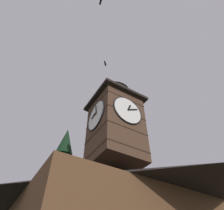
{
  "coord_description": "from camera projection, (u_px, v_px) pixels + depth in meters",
  "views": [
    {
      "loc": [
        8.89,
        9.09,
        1.24
      ],
      "look_at": [
        2.06,
        -2.09,
        13.86
      ],
      "focal_mm": 33.15,
      "sensor_mm": 36.0,
      "label": 1
    }
  ],
  "objects": [
    {
      "name": "clock_tower",
      "position": [
        115.0,
        121.0,
        17.08
      ],
      "size": [
        4.22,
        4.22,
        9.09
      ],
      "color": "#4C3323",
      "rests_on": "building_main"
    },
    {
      "name": "flying_bird_high",
      "position": [
        105.0,
        64.0,
        22.8
      ],
      "size": [
        0.54,
        0.57,
        0.12
      ],
      "color": "black"
    },
    {
      "name": "flying_bird_low",
      "position": [
        101.0,
        0.0,
        17.36
      ],
      "size": [
        0.33,
        0.74,
        0.12
      ],
      "color": "black"
    }
  ]
}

